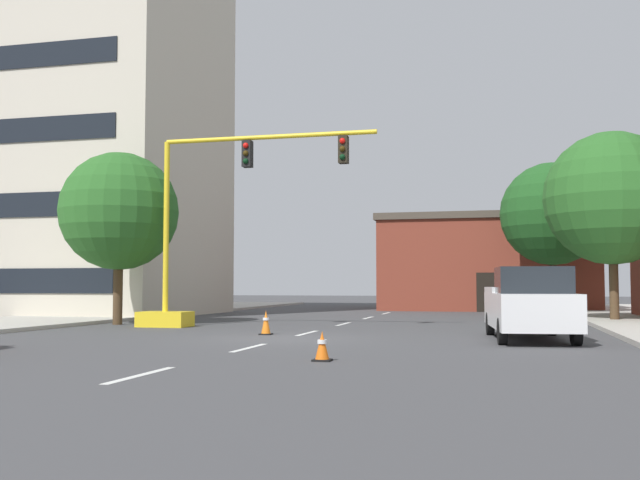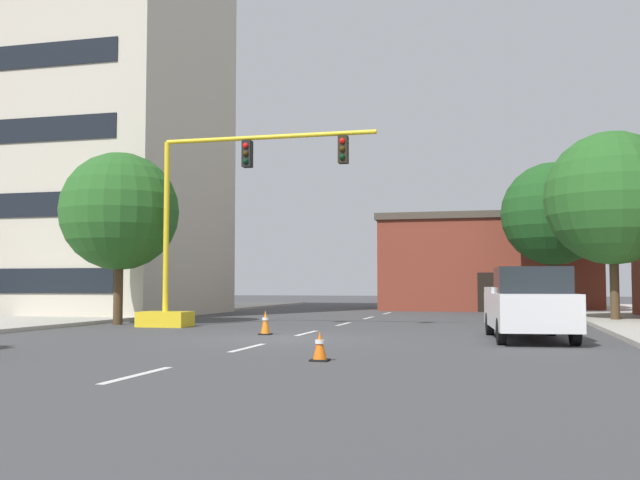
{
  "view_description": "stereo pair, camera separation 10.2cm",
  "coord_description": "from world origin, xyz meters",
  "px_view_note": "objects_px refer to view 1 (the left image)",
  "views": [
    {
      "loc": [
        5.89,
        -19.86,
        1.52
      ],
      "look_at": [
        -0.55,
        6.43,
        3.17
      ],
      "focal_mm": 41.16,
      "sensor_mm": 36.0,
      "label": 1
    },
    {
      "loc": [
        5.99,
        -19.84,
        1.52
      ],
      "look_at": [
        -0.55,
        6.43,
        3.17
      ],
      "focal_mm": 41.16,
      "sensor_mm": 36.0,
      "label": 2
    }
  ],
  "objects_px": {
    "tree_right_mid": "(612,198)",
    "tree_left_near": "(119,211)",
    "tree_right_far": "(552,214)",
    "pickup_truck_white": "(529,305)",
    "traffic_cone_roadside_b": "(266,323)",
    "traffic_signal_gantry": "(194,265)",
    "traffic_cone_roadside_a": "(322,346)"
  },
  "relations": [
    {
      "from": "tree_right_mid",
      "to": "traffic_cone_roadside_a",
      "type": "bearing_deg",
      "value": -114.92
    },
    {
      "from": "traffic_signal_gantry",
      "to": "traffic_cone_roadside_b",
      "type": "xyz_separation_m",
      "value": [
        3.76,
        -3.13,
        -1.85
      ]
    },
    {
      "from": "tree_right_far",
      "to": "pickup_truck_white",
      "type": "height_order",
      "value": "tree_right_far"
    },
    {
      "from": "tree_left_near",
      "to": "traffic_cone_roadside_b",
      "type": "xyz_separation_m",
      "value": [
        7.26,
        -4.05,
        -3.97
      ]
    },
    {
      "from": "pickup_truck_white",
      "to": "tree_left_near",
      "type": "bearing_deg",
      "value": 163.75
    },
    {
      "from": "tree_right_mid",
      "to": "traffic_cone_roadside_b",
      "type": "distance_m",
      "value": 15.8
    },
    {
      "from": "pickup_truck_white",
      "to": "traffic_cone_roadside_b",
      "type": "distance_m",
      "value": 7.75
    },
    {
      "from": "tree_right_far",
      "to": "traffic_cone_roadside_a",
      "type": "relative_size",
      "value": 13.06
    },
    {
      "from": "pickup_truck_white",
      "to": "traffic_cone_roadside_b",
      "type": "bearing_deg",
      "value": 177.69
    },
    {
      "from": "tree_left_near",
      "to": "traffic_cone_roadside_a",
      "type": "distance_m",
      "value": 15.99
    },
    {
      "from": "tree_right_mid",
      "to": "tree_left_near",
      "type": "distance_m",
      "value": 19.56
    },
    {
      "from": "pickup_truck_white",
      "to": "tree_right_mid",
      "type": "bearing_deg",
      "value": 70.32
    },
    {
      "from": "tree_right_far",
      "to": "traffic_cone_roadside_b",
      "type": "bearing_deg",
      "value": -118.45
    },
    {
      "from": "tree_left_near",
      "to": "traffic_cone_roadside_b",
      "type": "relative_size",
      "value": 8.87
    },
    {
      "from": "traffic_signal_gantry",
      "to": "pickup_truck_white",
      "type": "distance_m",
      "value": 12.04
    },
    {
      "from": "traffic_signal_gantry",
      "to": "tree_right_far",
      "type": "bearing_deg",
      "value": 47.54
    },
    {
      "from": "tree_right_mid",
      "to": "pickup_truck_white",
      "type": "bearing_deg",
      "value": -109.68
    },
    {
      "from": "pickup_truck_white",
      "to": "traffic_cone_roadside_b",
      "type": "height_order",
      "value": "pickup_truck_white"
    },
    {
      "from": "tree_left_near",
      "to": "traffic_cone_roadside_a",
      "type": "height_order",
      "value": "tree_left_near"
    },
    {
      "from": "tree_right_far",
      "to": "tree_left_near",
      "type": "height_order",
      "value": "tree_right_far"
    },
    {
      "from": "tree_left_near",
      "to": "pickup_truck_white",
      "type": "xyz_separation_m",
      "value": [
        14.98,
        -4.37,
        -3.36
      ]
    },
    {
      "from": "traffic_signal_gantry",
      "to": "tree_left_near",
      "type": "height_order",
      "value": "traffic_signal_gantry"
    },
    {
      "from": "tree_left_near",
      "to": "tree_right_mid",
      "type": "bearing_deg",
      "value": 17.51
    },
    {
      "from": "traffic_cone_roadside_a",
      "to": "traffic_cone_roadside_b",
      "type": "xyz_separation_m",
      "value": [
        -3.48,
        7.08,
        0.07
      ]
    },
    {
      "from": "traffic_signal_gantry",
      "to": "traffic_cone_roadside_a",
      "type": "distance_m",
      "value": 12.66
    },
    {
      "from": "tree_right_mid",
      "to": "tree_right_far",
      "type": "bearing_deg",
      "value": 102.69
    },
    {
      "from": "traffic_cone_roadside_b",
      "to": "tree_left_near",
      "type": "bearing_deg",
      "value": 150.82
    },
    {
      "from": "tree_right_mid",
      "to": "pickup_truck_white",
      "type": "xyz_separation_m",
      "value": [
        -3.67,
        -10.25,
        -4.02
      ]
    },
    {
      "from": "tree_left_near",
      "to": "pickup_truck_white",
      "type": "bearing_deg",
      "value": -16.25
    },
    {
      "from": "traffic_cone_roadside_b",
      "to": "tree_right_far",
      "type": "bearing_deg",
      "value": 61.55
    },
    {
      "from": "pickup_truck_white",
      "to": "traffic_signal_gantry",
      "type": "bearing_deg",
      "value": 163.29
    },
    {
      "from": "traffic_cone_roadside_b",
      "to": "tree_right_mid",
      "type": "bearing_deg",
      "value": 41.12
    }
  ]
}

